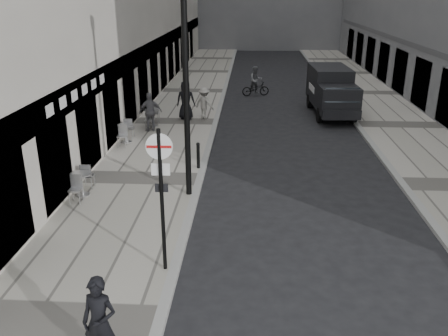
% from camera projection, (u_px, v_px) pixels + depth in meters
% --- Properties ---
extents(sidewalk, '(4.00, 60.00, 0.12)m').
position_uv_depth(sidewalk, '(176.00, 122.00, 23.83)').
color(sidewalk, '#A49E94').
rests_on(sidewalk, ground).
extents(far_sidewalk, '(4.00, 60.00, 0.12)m').
position_uv_depth(far_sidewalk, '(398.00, 125.00, 23.23)').
color(far_sidewalk, '#A49E94').
rests_on(far_sidewalk, ground).
extents(walking_man, '(0.70, 0.52, 1.73)m').
position_uv_depth(walking_man, '(100.00, 323.00, 8.13)').
color(walking_man, black).
rests_on(walking_man, sidewalk).
extents(sign_post, '(0.59, 0.09, 3.45)m').
position_uv_depth(sign_post, '(161.00, 183.00, 10.50)').
color(sign_post, black).
rests_on(sign_post, sidewalk).
extents(lamppost, '(0.32, 0.32, 7.02)m').
position_uv_depth(lamppost, '(186.00, 73.00, 13.99)').
color(lamppost, black).
rests_on(lamppost, sidewalk).
extents(bollard_near, '(0.12, 0.12, 0.92)m').
position_uv_depth(bollard_near, '(198.00, 156.00, 17.42)').
color(bollard_near, black).
rests_on(bollard_near, sidewalk).
extents(bollard_far, '(0.13, 0.13, 0.97)m').
position_uv_depth(bollard_far, '(189.00, 148.00, 18.19)').
color(bollard_far, black).
rests_on(bollard_far, sidewalk).
extents(panel_van, '(2.13, 5.24, 2.43)m').
position_uv_depth(panel_van, '(331.00, 89.00, 25.13)').
color(panel_van, black).
rests_on(panel_van, ground).
extents(cyclist, '(1.80, 0.97, 1.84)m').
position_uv_depth(cyclist, '(256.00, 84.00, 29.72)').
color(cyclist, black).
rests_on(cyclist, ground).
extents(pedestrian_a, '(1.14, 0.78, 1.80)m').
position_uv_depth(pedestrian_a, '(150.00, 112.00, 21.84)').
color(pedestrian_a, slate).
rests_on(pedestrian_a, sidewalk).
extents(pedestrian_b, '(1.21, 1.04, 1.62)m').
position_uv_depth(pedestrian_b, '(204.00, 103.00, 23.90)').
color(pedestrian_b, '#9A958E').
rests_on(pedestrian_b, sidewalk).
extents(pedestrian_c, '(0.97, 0.66, 1.93)m').
position_uv_depth(pedestrian_c, '(186.00, 100.00, 23.86)').
color(pedestrian_c, black).
rests_on(pedestrian_c, sidewalk).
extents(cafe_table_near, '(0.68, 1.54, 0.88)m').
position_uv_depth(cafe_table_near, '(82.00, 182.00, 15.12)').
color(cafe_table_near, '#B2B3B5').
rests_on(cafe_table_near, sidewalk).
extents(cafe_table_mid, '(0.71, 1.61, 0.92)m').
position_uv_depth(cafe_table_mid, '(126.00, 132.00, 20.36)').
color(cafe_table_mid, silver).
rests_on(cafe_table_mid, sidewalk).
extents(cafe_table_far, '(0.75, 1.70, 0.97)m').
position_uv_depth(cafe_table_far, '(152.00, 116.00, 22.75)').
color(cafe_table_far, '#A7A6A9').
rests_on(cafe_table_far, sidewalk).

